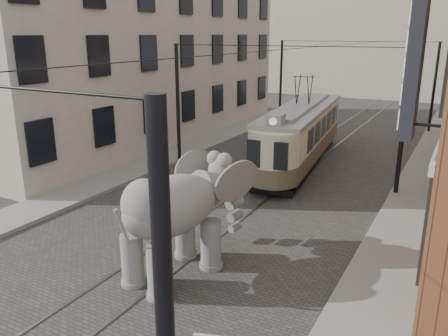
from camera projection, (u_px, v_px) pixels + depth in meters
The scene contains 9 objects.
ground at pixel (215, 222), 16.08m from camera, with size 120.00×120.00×0.00m, color #3B3937.
tram_rails at pixel (215, 222), 16.07m from camera, with size 1.54×80.00×0.02m, color slate, non-canonical shape.
sidewalk_right at pixel (392, 259), 13.30m from camera, with size 2.00×60.00×0.15m, color slate.
sidewalk_left at pixel (82, 191), 19.04m from camera, with size 2.00×60.00×0.15m, color slate.
stucco_building at pixel (141, 58), 28.11m from camera, with size 7.00×24.00×10.00m, color gray.
distant_block at pixel (402, 28), 47.70m from camera, with size 28.00×10.00×14.00m, color gray.
catenary at pixel (268, 117), 19.51m from camera, with size 11.00×30.20×6.00m, color black, non-canonical shape.
tram at pixel (302, 120), 22.92m from camera, with size 2.32×11.23×4.46m, color beige, non-canonical shape.
elephant at pixel (172, 222), 12.12m from camera, with size 2.86×5.18×3.17m, color slate, non-canonical shape.
Camera 1 is at (7.40, -12.88, 6.45)m, focal length 36.13 mm.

